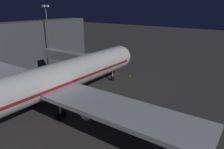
% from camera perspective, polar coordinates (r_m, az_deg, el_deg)
% --- Properties ---
extents(ground_plane, '(320.00, 320.00, 0.00)m').
position_cam_1_polar(ground_plane, '(51.87, -6.01, -4.52)').
color(ground_plane, '#383533').
extents(airliner_at_gate, '(59.77, 58.53, 20.34)m').
position_cam_1_polar(airliner_at_gate, '(41.83, -17.74, -2.23)').
color(airliner_at_gate, silver).
rests_on(airliner_at_gate, ground_plane).
extents(jet_bridge, '(18.81, 3.40, 7.58)m').
position_cam_1_polar(jet_bridge, '(60.19, -10.54, 4.54)').
color(jet_bridge, '#9E9E99').
rests_on(jet_bridge, ground_plane).
extents(apron_floodlight_mast, '(2.90, 0.50, 19.86)m').
position_cam_1_polar(apron_floodlight_mast, '(73.37, -16.83, 10.76)').
color(apron_floodlight_mast, '#59595E').
rests_on(apron_floodlight_mast, ground_plane).
extents(traffic_cone_nose_port, '(0.36, 0.36, 0.55)m').
position_cam_1_polar(traffic_cone_nose_port, '(62.04, 4.77, -0.34)').
color(traffic_cone_nose_port, orange).
rests_on(traffic_cone_nose_port, ground_plane).
extents(traffic_cone_nose_starboard, '(0.36, 0.36, 0.55)m').
position_cam_1_polar(traffic_cone_nose_starboard, '(64.27, 1.40, 0.38)').
color(traffic_cone_nose_starboard, orange).
rests_on(traffic_cone_nose_starboard, ground_plane).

